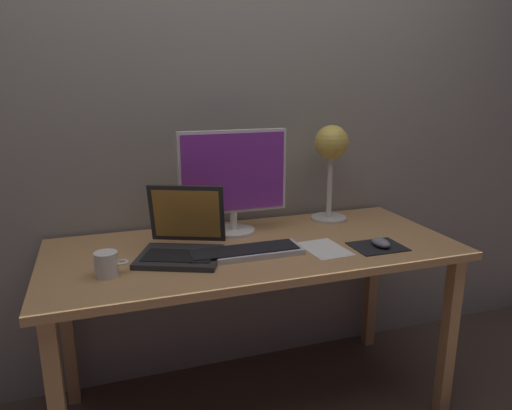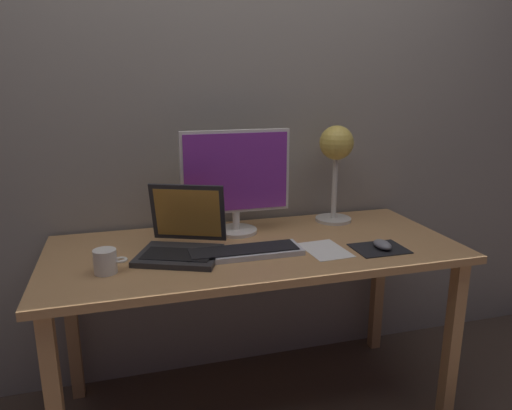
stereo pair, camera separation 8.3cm
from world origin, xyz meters
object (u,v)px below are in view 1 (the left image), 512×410
at_px(monitor, 233,177).
at_px(keyboard_main, 244,252).
at_px(desk_lamp, 331,152).
at_px(mouse, 381,243).
at_px(laptop, 183,236).
at_px(coffee_mug, 107,264).

relative_size(monitor, keyboard_main, 1.04).
bearing_deg(desk_lamp, mouse, -87.29).
height_order(monitor, desk_lamp, desk_lamp).
bearing_deg(laptop, keyboard_main, -24.03).
xyz_separation_m(keyboard_main, desk_lamp, (0.51, 0.31, 0.31)).
distance_m(keyboard_main, coffee_mug, 0.49).
height_order(keyboard_main, laptop, laptop).
xyz_separation_m(laptop, coffee_mug, (-0.28, -0.13, -0.03)).
height_order(laptop, desk_lamp, desk_lamp).
bearing_deg(monitor, desk_lamp, 5.38).
xyz_separation_m(keyboard_main, mouse, (0.53, -0.09, 0.01)).
xyz_separation_m(desk_lamp, mouse, (0.02, -0.40, -0.30)).
distance_m(keyboard_main, laptop, 0.24).
height_order(desk_lamp, mouse, desk_lamp).
height_order(monitor, laptop, monitor).
relative_size(keyboard_main, coffee_mug, 3.91).
relative_size(monitor, laptop, 1.21).
xyz_separation_m(monitor, keyboard_main, (-0.04, -0.27, -0.23)).
relative_size(monitor, coffee_mug, 4.08).
relative_size(laptop, mouse, 3.96).
distance_m(keyboard_main, mouse, 0.54).
xyz_separation_m(monitor, desk_lamp, (0.47, 0.04, 0.08)).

